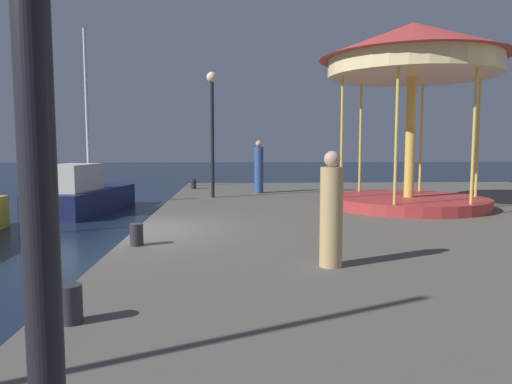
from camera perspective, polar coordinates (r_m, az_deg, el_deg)
The scene contains 10 objects.
ground_plane at distance 10.86m, azimuth -14.02°, elevation -8.51°, with size 120.00×120.00×0.00m, color #162338.
quay_dock at distance 11.94m, azimuth 25.33°, elevation -5.64°, with size 15.39×24.95×0.80m, color #5B564F.
sailboat_navy at distance 19.76m, azimuth -19.97°, elevation -0.24°, with size 2.98×5.52×7.10m.
carousel at distance 14.76m, azimuth 17.99°, elevation 13.52°, with size 5.27×5.27×5.23m.
lamp_post_mid_promenade at distance 16.61m, azimuth -5.20°, elevation 9.38°, with size 0.36×0.36×4.25m.
bollard_center at distance 5.42m, azimuth -21.05°, elevation -12.22°, with size 0.24×0.24×0.40m, color #2D2D33.
bollard_south at distance 19.98m, azimuth -7.40°, elevation 0.95°, with size 0.24×0.24×0.40m, color #2D2D33.
bollard_north at distance 9.02m, azimuth -13.92°, elevation -4.90°, with size 0.24×0.24×0.40m, color #2D2D33.
person_near_carousel at distance 18.11m, azimuth 0.34°, elevation 2.81°, with size 0.34×0.34×1.97m.
person_by_the_water at distance 7.27m, azimuth 8.88°, elevation -2.46°, with size 0.34×0.34×1.73m.
Camera 1 is at (2.12, -10.33, 2.63)m, focal length 33.89 mm.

